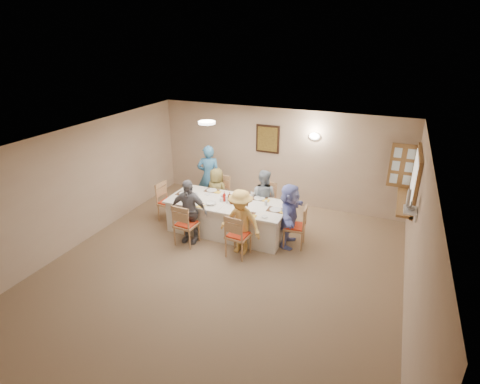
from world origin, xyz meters
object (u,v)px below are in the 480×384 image
at_px(chair_front_left, 186,224).
at_px(chair_right_end, 295,226).
at_px(caregiver, 209,176).
at_px(chair_left_end, 169,202).
at_px(chair_front_right, 238,235).
at_px(dining_table, 228,217).
at_px(chair_back_right, 265,203).
at_px(diner_back_left, 217,192).
at_px(condiment_ketchup, 224,196).
at_px(diner_front_right, 241,222).
at_px(diner_right_end, 289,215).
at_px(serving_hatch, 416,179).
at_px(diner_front_left, 189,211).
at_px(chair_back_left, 219,195).
at_px(desk_fan, 410,202).
at_px(diner_back_right, 263,198).

xyz_separation_m(chair_front_left, chair_right_end, (2.15, 0.80, -0.01)).
bearing_deg(caregiver, chair_left_end, 45.34).
bearing_deg(chair_front_right, dining_table, -47.84).
bearing_deg(chair_front_left, caregiver, -74.26).
xyz_separation_m(chair_back_right, chair_right_end, (0.95, -0.80, -0.02)).
xyz_separation_m(chair_front_left, chair_left_end, (-0.95, 0.80, -0.00)).
bearing_deg(dining_table, chair_back_right, 53.13).
height_order(chair_front_left, diner_back_left, diner_back_left).
relative_size(chair_back_right, chair_right_end, 1.04).
bearing_deg(condiment_ketchup, diner_front_right, -45.06).
distance_m(dining_table, chair_front_left, 1.00).
distance_m(chair_front_left, diner_front_right, 1.23).
height_order(diner_right_end, condiment_ketchup, diner_right_end).
relative_size(caregiver, condiment_ketchup, 7.18).
height_order(serving_hatch, chair_left_end, serving_hatch).
distance_m(serving_hatch, diner_front_left, 4.70).
relative_size(chair_back_right, chair_front_right, 1.03).
xyz_separation_m(serving_hatch, chair_right_end, (-2.17, -0.98, -1.03)).
bearing_deg(diner_front_right, diner_front_left, -173.62).
xyz_separation_m(chair_back_left, chair_right_end, (2.15, -0.80, -0.01)).
relative_size(chair_front_right, diner_front_left, 0.66).
height_order(dining_table, caregiver, caregiver).
xyz_separation_m(desk_fan, chair_back_left, (-4.21, 1.17, -1.07)).
bearing_deg(diner_right_end, caregiver, 59.50).
relative_size(serving_hatch, diner_right_end, 1.08).
height_order(diner_back_right, condiment_ketchup, diner_back_right).
height_order(chair_back_left, condiment_ketchup, condiment_ketchup).
height_order(desk_fan, chair_back_left, desk_fan).
distance_m(chair_back_left, condiment_ketchup, 1.04).
relative_size(serving_hatch, caregiver, 0.92).
bearing_deg(chair_right_end, dining_table, -95.84).
bearing_deg(serving_hatch, chair_right_end, -155.75).
bearing_deg(diner_right_end, chair_front_right, 128.76).
xyz_separation_m(serving_hatch, diner_back_left, (-4.32, -0.30, -0.89)).
bearing_deg(chair_right_end, chair_front_left, -75.43).
relative_size(diner_front_left, caregiver, 0.88).
height_order(chair_front_left, condiment_ketchup, condiment_ketchup).
relative_size(desk_fan, caregiver, 0.18).
xyz_separation_m(diner_back_left, diner_front_right, (1.20, -1.36, 0.08)).
height_order(chair_front_right, condiment_ketchup, condiment_ketchup).
distance_m(chair_back_left, chair_left_end, 1.24).
bearing_deg(condiment_ketchup, diner_back_left, 127.55).
height_order(chair_left_end, diner_back_right, diner_back_right).
relative_size(chair_right_end, diner_front_left, 0.65).
bearing_deg(dining_table, diner_front_right, -48.58).
relative_size(diner_right_end, caregiver, 0.86).
distance_m(desk_fan, caregiver, 4.96).
xyz_separation_m(serving_hatch, condiment_ketchup, (-3.79, -0.98, -0.63)).
height_order(chair_left_end, diner_front_left, diner_front_left).
bearing_deg(caregiver, diner_front_left, 82.65).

